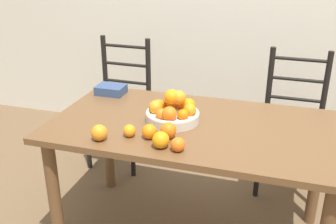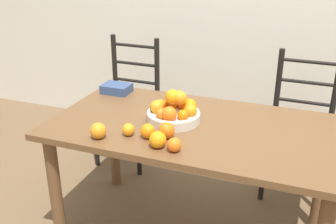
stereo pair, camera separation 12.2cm
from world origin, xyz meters
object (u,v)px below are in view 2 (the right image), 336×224
at_px(orange_loose_3, 148,131).
at_px(orange_loose_0, 158,140).
at_px(orange_loose_2, 128,130).
at_px(orange_loose_4, 175,145).
at_px(orange_loose_1, 167,130).
at_px(chair_left, 129,104).
at_px(orange_loose_5, 98,131).
at_px(chair_right, 300,129).
at_px(book_stack, 117,89).
at_px(fruit_bowl, 174,111).

bearing_deg(orange_loose_3, orange_loose_0, -42.39).
distance_m(orange_loose_2, orange_loose_4, 0.29).
bearing_deg(orange_loose_1, orange_loose_4, -53.35).
distance_m(orange_loose_1, orange_loose_2, 0.20).
xyz_separation_m(orange_loose_4, chair_left, (-0.78, 1.08, -0.30)).
distance_m(orange_loose_0, orange_loose_4, 0.09).
bearing_deg(orange_loose_1, orange_loose_3, -159.84).
height_order(orange_loose_5, chair_right, chair_right).
bearing_deg(orange_loose_3, orange_loose_4, -26.05).
bearing_deg(chair_right, orange_loose_1, -121.85).
relative_size(chair_left, chair_right, 1.00).
distance_m(orange_loose_1, chair_right, 1.18).
relative_size(orange_loose_3, chair_right, 0.08).
xyz_separation_m(orange_loose_1, orange_loose_2, (-0.19, -0.04, -0.01)).
bearing_deg(orange_loose_0, book_stack, 131.52).
height_order(orange_loose_4, chair_right, chair_right).
relative_size(orange_loose_0, orange_loose_2, 1.29).
xyz_separation_m(orange_loose_3, chair_right, (0.71, 0.99, -0.31)).
xyz_separation_m(orange_loose_2, orange_loose_3, (0.10, 0.01, 0.01)).
height_order(fruit_bowl, book_stack, fruit_bowl).
xyz_separation_m(orange_loose_0, orange_loose_5, (-0.32, -0.01, -0.00)).
height_order(fruit_bowl, orange_loose_3, fruit_bowl).
height_order(fruit_bowl, chair_left, chair_left).
bearing_deg(book_stack, orange_loose_4, -44.42).
distance_m(orange_loose_4, book_stack, 0.89).
xyz_separation_m(fruit_bowl, chair_left, (-0.66, 0.75, -0.33)).
height_order(fruit_bowl, orange_loose_2, fruit_bowl).
relative_size(orange_loose_1, chair_left, 0.08).
distance_m(orange_loose_5, chair_right, 1.47).
xyz_separation_m(orange_loose_5, book_stack, (-0.23, 0.63, -0.01)).
bearing_deg(orange_loose_3, orange_loose_2, -174.35).
xyz_separation_m(orange_loose_4, orange_loose_5, (-0.41, -0.01, 0.01)).
bearing_deg(orange_loose_5, orange_loose_4, 0.71).
distance_m(orange_loose_4, orange_loose_5, 0.41).
height_order(fruit_bowl, orange_loose_5, fruit_bowl).
relative_size(orange_loose_2, orange_loose_4, 0.93).
distance_m(fruit_bowl, orange_loose_5, 0.44).
xyz_separation_m(chair_left, chair_right, (1.31, 0.00, 0.00)).
bearing_deg(orange_loose_3, chair_left, 121.41).
bearing_deg(chair_left, chair_right, 1.17).
distance_m(orange_loose_0, orange_loose_1, 0.11).
height_order(orange_loose_0, orange_loose_4, orange_loose_0).
distance_m(orange_loose_1, orange_loose_5, 0.34).
bearing_deg(book_stack, orange_loose_0, -48.48).
bearing_deg(orange_loose_4, chair_left, 125.98).
height_order(chair_right, book_stack, chair_right).
bearing_deg(orange_loose_3, book_stack, 130.53).
distance_m(orange_loose_1, orange_loose_4, 0.15).
relative_size(orange_loose_0, chair_left, 0.08).
relative_size(orange_loose_0, orange_loose_4, 1.20).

